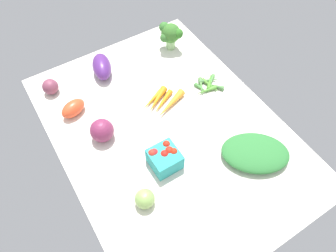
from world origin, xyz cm
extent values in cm
cube|color=silver|center=(0.00, 0.00, 1.00)|extent=(104.00, 76.00, 2.00)
cube|color=teal|center=(-11.52, 8.51, 5.38)|extent=(9.40, 9.40, 6.77)
sphere|color=red|center=(-10.99, 6.36, 8.11)|extent=(2.93, 2.93, 2.93)
sphere|color=red|center=(-8.89, 11.60, 8.28)|extent=(2.71, 2.71, 2.71)
sphere|color=red|center=(-11.28, 8.40, 8.09)|extent=(2.85, 2.85, 2.85)
sphere|color=red|center=(-12.17, 5.40, 8.31)|extent=(2.49, 2.49, 2.49)
sphere|color=red|center=(-8.97, 10.91, 8.14)|extent=(2.71, 2.71, 2.71)
sphere|color=red|center=(-8.51, 5.97, 8.40)|extent=(2.51, 2.51, 2.51)
ellipsoid|color=#2D7234|center=(-25.24, -18.94, 4.42)|extent=(26.22, 27.84, 4.84)
cone|color=orange|center=(14.42, -2.16, 3.07)|extent=(6.99, 13.11, 2.15)
cone|color=orange|center=(12.99, -3.12, 3.40)|extent=(9.41, 12.41, 2.81)
cone|color=orange|center=(11.04, -4.43, 3.06)|extent=(8.05, 12.21, 2.12)
cone|color=orange|center=(8.34, -6.23, 3.49)|extent=(8.50, 15.47, 2.99)
sphere|color=#7A394F|center=(39.48, 29.29, 5.08)|extent=(6.15, 6.15, 6.15)
ellipsoid|color=#522774|center=(38.19, 7.82, 5.71)|extent=(15.35, 11.13, 7.42)
cone|color=#4B8840|center=(9.87, -26.76, 2.77)|extent=(6.34, 7.02, 1.53)
cone|color=#4A7C41|center=(10.82, -26.71, 2.90)|extent=(4.84, 9.18, 1.81)
cone|color=#49802D|center=(7.99, -25.29, 2.87)|extent=(9.55, 3.44, 1.75)
cone|color=#4E8F33|center=(7.14, -21.95, 2.93)|extent=(3.09, 9.38, 1.85)
cone|color=#467A3D|center=(7.06, -26.68, 2.95)|extent=(6.82, 5.60, 1.89)
cone|color=#43823B|center=(9.08, -21.39, 2.85)|extent=(6.84, 3.38, 1.70)
cone|color=#4B912D|center=(10.57, -26.57, 2.90)|extent=(7.86, 7.49, 1.81)
cone|color=#4E7E3E|center=(9.67, -21.76, 2.85)|extent=(8.95, 5.95, 1.70)
sphere|color=#86AD56|center=(-19.84, 20.82, 5.13)|extent=(6.27, 6.27, 6.27)
cylinder|color=#99CB81|center=(36.59, -24.26, 4.42)|extent=(3.86, 3.86, 4.83)
sphere|color=#366C28|center=(36.59, -24.26, 9.90)|extent=(8.18, 8.18, 8.18)
sphere|color=#306E23|center=(33.96, -26.21, 10.65)|extent=(4.34, 4.34, 4.34)
sphere|color=#356F2D|center=(39.55, -22.85, 11.55)|extent=(4.37, 4.37, 4.37)
sphere|color=#366C2E|center=(36.14, -21.02, 9.27)|extent=(3.95, 3.95, 3.95)
sphere|color=#7A294C|center=(9.30, 21.25, 6.18)|extent=(8.35, 8.35, 8.35)
ellipsoid|color=#E74B27|center=(24.92, 25.87, 4.84)|extent=(8.29, 10.93, 5.68)
camera|label=1|loc=(-54.54, 34.17, 96.27)|focal=33.55mm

